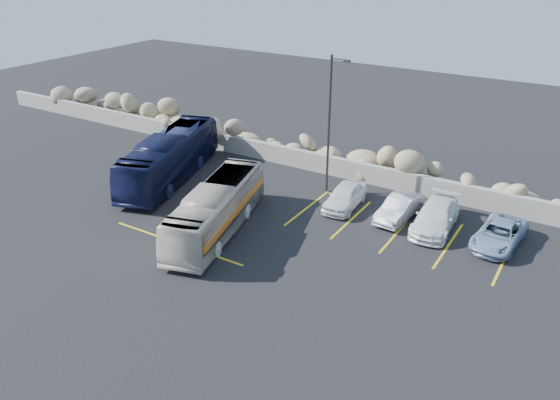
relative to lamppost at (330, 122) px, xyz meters
The scene contains 11 objects.
ground 10.73m from the lamppost, 105.05° to the right, with size 90.00×90.00×0.00m, color black.
seawall 5.14m from the lamppost, 135.63° to the left, with size 60.00×0.40×1.20m, color gray.
riprap_pile 5.40m from the lamppost, 124.63° to the left, with size 54.00×2.80×2.60m, color #8D7C5C, non-canonical shape.
parking_lines 6.18m from the lamppost, 62.01° to the right, with size 18.16×9.36×0.01m.
lamppost is the anchor object (origin of this frame).
vintage_bus 8.24m from the lamppost, 109.79° to the right, with size 2.11×9.01×2.51m, color beige.
tour_coach 10.20m from the lamppost, 160.32° to the right, with size 2.40×10.24×2.85m, color #0F1434.
car_a 4.24m from the lamppost, 36.37° to the right, with size 1.55×3.86×1.31m, color white.
car_b 6.16m from the lamppost, 12.40° to the right, with size 1.30×3.74×1.23m, color silver.
car_c 7.80m from the lamppost, ahead, with size 1.85×4.56×1.32m, color white.
car_d 10.69m from the lamppost, ahead, with size 1.90×4.12×1.15m, color #8096B6.
Camera 1 is at (15.57, -17.01, 13.48)m, focal length 35.00 mm.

